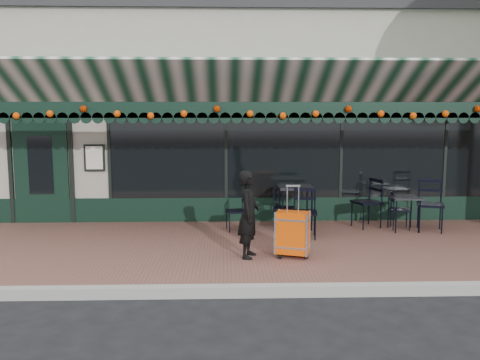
{
  "coord_description": "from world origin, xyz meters",
  "views": [
    {
      "loc": [
        -1.04,
        -6.51,
        2.39
      ],
      "look_at": [
        -0.78,
        1.6,
        1.33
      ],
      "focal_mm": 38.0,
      "sensor_mm": 36.0,
      "label": 1
    }
  ],
  "objects_px": {
    "chair_a_right": "(400,210)",
    "chair_a_front": "(430,205)",
    "cafe_table_b": "(295,190)",
    "cafe_table_a": "(404,200)",
    "woman": "(249,214)",
    "chair_b_left": "(236,212)",
    "suitcase": "(292,234)",
    "chair_b_front": "(305,213)",
    "chair_b_right": "(284,209)",
    "chair_a_left": "(367,203)"
  },
  "relations": [
    {
      "from": "chair_a_right",
      "to": "chair_a_front",
      "type": "relative_size",
      "value": 0.75
    },
    {
      "from": "cafe_table_b",
      "to": "chair_a_right",
      "type": "distance_m",
      "value": 2.08
    },
    {
      "from": "cafe_table_a",
      "to": "chair_a_front",
      "type": "height_order",
      "value": "chair_a_front"
    },
    {
      "from": "cafe_table_a",
      "to": "woman",
      "type": "bearing_deg",
      "value": -150.44
    },
    {
      "from": "chair_b_left",
      "to": "suitcase",
      "type": "bearing_deg",
      "value": 14.31
    },
    {
      "from": "chair_a_right",
      "to": "chair_b_front",
      "type": "xyz_separation_m",
      "value": [
        -1.98,
        -0.63,
        0.08
      ]
    },
    {
      "from": "chair_b_right",
      "to": "chair_b_front",
      "type": "bearing_deg",
      "value": -141.9
    },
    {
      "from": "cafe_table_b",
      "to": "chair_a_right",
      "type": "relative_size",
      "value": 1.11
    },
    {
      "from": "suitcase",
      "to": "chair_a_left",
      "type": "bearing_deg",
      "value": 68.77
    },
    {
      "from": "chair_b_front",
      "to": "chair_a_left",
      "type": "bearing_deg",
      "value": 39.13
    },
    {
      "from": "chair_b_right",
      "to": "chair_a_front",
      "type": "bearing_deg",
      "value": -80.28
    },
    {
      "from": "suitcase",
      "to": "chair_b_front",
      "type": "bearing_deg",
      "value": 91.5
    },
    {
      "from": "woman",
      "to": "suitcase",
      "type": "distance_m",
      "value": 0.75
    },
    {
      "from": "chair_b_left",
      "to": "chair_a_right",
      "type": "bearing_deg",
      "value": 80.85
    },
    {
      "from": "suitcase",
      "to": "cafe_table_a",
      "type": "height_order",
      "value": "suitcase"
    },
    {
      "from": "cafe_table_a",
      "to": "cafe_table_b",
      "type": "xyz_separation_m",
      "value": [
        -2.06,
        0.32,
        0.15
      ]
    },
    {
      "from": "cafe_table_a",
      "to": "chair_a_front",
      "type": "bearing_deg",
      "value": -5.49
    },
    {
      "from": "chair_b_right",
      "to": "chair_b_front",
      "type": "relative_size",
      "value": 0.9
    },
    {
      "from": "chair_a_left",
      "to": "cafe_table_a",
      "type": "bearing_deg",
      "value": 45.0
    },
    {
      "from": "cafe_table_a",
      "to": "chair_a_left",
      "type": "xyz_separation_m",
      "value": [
        -0.64,
        0.32,
        -0.11
      ]
    },
    {
      "from": "suitcase",
      "to": "chair_a_front",
      "type": "height_order",
      "value": "suitcase"
    },
    {
      "from": "suitcase",
      "to": "chair_a_left",
      "type": "height_order",
      "value": "suitcase"
    },
    {
      "from": "woman",
      "to": "cafe_table_a",
      "type": "xyz_separation_m",
      "value": [
        3.08,
        1.75,
        -0.09
      ]
    },
    {
      "from": "chair_b_front",
      "to": "chair_b_left",
      "type": "bearing_deg",
      "value": 162.76
    },
    {
      "from": "suitcase",
      "to": "chair_b_front",
      "type": "height_order",
      "value": "suitcase"
    },
    {
      "from": "woman",
      "to": "chair_a_left",
      "type": "relative_size",
      "value": 1.39
    },
    {
      "from": "chair_a_right",
      "to": "chair_a_front",
      "type": "distance_m",
      "value": 0.56
    },
    {
      "from": "chair_a_front",
      "to": "chair_b_left",
      "type": "xyz_separation_m",
      "value": [
        -3.73,
        0.13,
        -0.13
      ]
    },
    {
      "from": "woman",
      "to": "cafe_table_b",
      "type": "bearing_deg",
      "value": -13.0
    },
    {
      "from": "chair_b_front",
      "to": "chair_b_right",
      "type": "bearing_deg",
      "value": 122.08
    },
    {
      "from": "woman",
      "to": "chair_a_left",
      "type": "distance_m",
      "value": 3.2
    },
    {
      "from": "cafe_table_a",
      "to": "chair_a_left",
      "type": "relative_size",
      "value": 0.68
    },
    {
      "from": "chair_b_left",
      "to": "chair_b_front",
      "type": "bearing_deg",
      "value": 54.73
    },
    {
      "from": "suitcase",
      "to": "chair_b_right",
      "type": "relative_size",
      "value": 1.39
    },
    {
      "from": "suitcase",
      "to": "chair_a_right",
      "type": "relative_size",
      "value": 1.52
    },
    {
      "from": "chair_a_right",
      "to": "chair_b_right",
      "type": "distance_m",
      "value": 2.28
    },
    {
      "from": "woman",
      "to": "chair_b_right",
      "type": "height_order",
      "value": "woman"
    },
    {
      "from": "cafe_table_a",
      "to": "chair_b_right",
      "type": "distance_m",
      "value": 2.31
    },
    {
      "from": "chair_a_right",
      "to": "chair_b_left",
      "type": "height_order",
      "value": "chair_a_right"
    },
    {
      "from": "woman",
      "to": "chair_a_front",
      "type": "relative_size",
      "value": 1.37
    },
    {
      "from": "suitcase",
      "to": "chair_a_front",
      "type": "bearing_deg",
      "value": 49.71
    },
    {
      "from": "chair_a_front",
      "to": "chair_b_front",
      "type": "xyz_separation_m",
      "value": [
        -2.49,
        -0.45,
        -0.05
      ]
    },
    {
      "from": "woman",
      "to": "chair_a_front",
      "type": "xyz_separation_m",
      "value": [
        3.57,
        1.7,
        -0.19
      ]
    },
    {
      "from": "chair_a_right",
      "to": "chair_b_front",
      "type": "relative_size",
      "value": 0.83
    },
    {
      "from": "suitcase",
      "to": "cafe_table_b",
      "type": "height_order",
      "value": "suitcase"
    },
    {
      "from": "chair_a_front",
      "to": "cafe_table_a",
      "type": "bearing_deg",
      "value": -166.92
    },
    {
      "from": "cafe_table_b",
      "to": "chair_b_front",
      "type": "relative_size",
      "value": 0.92
    },
    {
      "from": "cafe_table_a",
      "to": "chair_b_left",
      "type": "height_order",
      "value": "chair_b_left"
    },
    {
      "from": "chair_b_right",
      "to": "woman",
      "type": "bearing_deg",
      "value": 171.97
    },
    {
      "from": "chair_a_front",
      "to": "chair_b_right",
      "type": "height_order",
      "value": "chair_a_front"
    }
  ]
}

